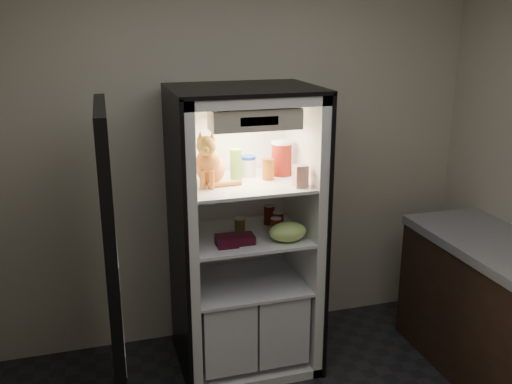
{
  "coord_description": "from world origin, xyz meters",
  "views": [
    {
      "loc": [
        -0.91,
        -1.98,
        2.27
      ],
      "look_at": [
        0.07,
        1.32,
        1.22
      ],
      "focal_mm": 40.0,
      "sensor_mm": 36.0,
      "label": 1
    }
  ],
  "objects_px": {
    "parmesan_shaker": "(236,164)",
    "tabby_cat": "(209,164)",
    "berry_box_right": "(245,239)",
    "soda_can_b": "(278,222)",
    "berry_box_left": "(227,241)",
    "condiment_jar": "(240,225)",
    "pepper_jar": "(282,158)",
    "refrigerator": "(243,252)",
    "cream_carton": "(300,176)",
    "salsa_jar": "(268,169)",
    "soda_can_c": "(276,227)",
    "mayo_tub": "(248,166)",
    "grape_bag": "(288,232)",
    "soda_can_a": "(269,215)"
  },
  "relations": [
    {
      "from": "tabby_cat",
      "to": "soda_can_c",
      "type": "height_order",
      "value": "tabby_cat"
    },
    {
      "from": "tabby_cat",
      "to": "condiment_jar",
      "type": "height_order",
      "value": "tabby_cat"
    },
    {
      "from": "cream_carton",
      "to": "soda_can_b",
      "type": "relative_size",
      "value": 1.03
    },
    {
      "from": "berry_box_left",
      "to": "soda_can_c",
      "type": "bearing_deg",
      "value": 9.96
    },
    {
      "from": "cream_carton",
      "to": "condiment_jar",
      "type": "height_order",
      "value": "cream_carton"
    },
    {
      "from": "refrigerator",
      "to": "cream_carton",
      "type": "relative_size",
      "value": 14.06
    },
    {
      "from": "berry_box_right",
      "to": "cream_carton",
      "type": "bearing_deg",
      "value": -9.15
    },
    {
      "from": "cream_carton",
      "to": "condiment_jar",
      "type": "bearing_deg",
      "value": 140.86
    },
    {
      "from": "pepper_jar",
      "to": "berry_box_left",
      "type": "distance_m",
      "value": 0.66
    },
    {
      "from": "pepper_jar",
      "to": "condiment_jar",
      "type": "relative_size",
      "value": 2.37
    },
    {
      "from": "refrigerator",
      "to": "parmesan_shaker",
      "type": "relative_size",
      "value": 9.69
    },
    {
      "from": "parmesan_shaker",
      "to": "berry_box_left",
      "type": "height_order",
      "value": "parmesan_shaker"
    },
    {
      "from": "refrigerator",
      "to": "grape_bag",
      "type": "bearing_deg",
      "value": -48.9
    },
    {
      "from": "parmesan_shaker",
      "to": "soda_can_b",
      "type": "height_order",
      "value": "parmesan_shaker"
    },
    {
      "from": "tabby_cat",
      "to": "refrigerator",
      "type": "bearing_deg",
      "value": 36.49
    },
    {
      "from": "pepper_jar",
      "to": "soda_can_b",
      "type": "height_order",
      "value": "pepper_jar"
    },
    {
      "from": "refrigerator",
      "to": "berry_box_left",
      "type": "height_order",
      "value": "refrigerator"
    },
    {
      "from": "salsa_jar",
      "to": "cream_carton",
      "type": "height_order",
      "value": "same"
    },
    {
      "from": "mayo_tub",
      "to": "salsa_jar",
      "type": "height_order",
      "value": "salsa_jar"
    },
    {
      "from": "condiment_jar",
      "to": "berry_box_left",
      "type": "relative_size",
      "value": 0.75
    },
    {
      "from": "refrigerator",
      "to": "cream_carton",
      "type": "distance_m",
      "value": 0.69
    },
    {
      "from": "salsa_jar",
      "to": "grape_bag",
      "type": "bearing_deg",
      "value": -70.42
    },
    {
      "from": "cream_carton",
      "to": "condiment_jar",
      "type": "distance_m",
      "value": 0.55
    },
    {
      "from": "soda_can_b",
      "to": "grape_bag",
      "type": "distance_m",
      "value": 0.18
    },
    {
      "from": "berry_box_left",
      "to": "mayo_tub",
      "type": "bearing_deg",
      "value": 51.96
    },
    {
      "from": "condiment_jar",
      "to": "berry_box_left",
      "type": "xyz_separation_m",
      "value": [
        -0.14,
        -0.21,
        -0.02
      ]
    },
    {
      "from": "salsa_jar",
      "to": "parmesan_shaker",
      "type": "bearing_deg",
      "value": 159.23
    },
    {
      "from": "salsa_jar",
      "to": "soda_can_a",
      "type": "bearing_deg",
      "value": 69.01
    },
    {
      "from": "soda_can_c",
      "to": "berry_box_right",
      "type": "height_order",
      "value": "soda_can_c"
    },
    {
      "from": "refrigerator",
      "to": "grape_bag",
      "type": "xyz_separation_m",
      "value": [
        0.22,
        -0.25,
        0.21
      ]
    },
    {
      "from": "parmesan_shaker",
      "to": "soda_can_c",
      "type": "xyz_separation_m",
      "value": [
        0.21,
        -0.18,
        -0.39
      ]
    },
    {
      "from": "cream_carton",
      "to": "salsa_jar",
      "type": "bearing_deg",
      "value": 124.12
    },
    {
      "from": "pepper_jar",
      "to": "soda_can_a",
      "type": "bearing_deg",
      "value": 143.56
    },
    {
      "from": "soda_can_b",
      "to": "soda_can_c",
      "type": "distance_m",
      "value": 0.1
    },
    {
      "from": "soda_can_a",
      "to": "berry_box_left",
      "type": "bearing_deg",
      "value": -141.09
    },
    {
      "from": "grape_bag",
      "to": "berry_box_left",
      "type": "bearing_deg",
      "value": 175.57
    },
    {
      "from": "refrigerator",
      "to": "grape_bag",
      "type": "height_order",
      "value": "refrigerator"
    },
    {
      "from": "salsa_jar",
      "to": "condiment_jar",
      "type": "height_order",
      "value": "salsa_jar"
    },
    {
      "from": "soda_can_a",
      "to": "berry_box_right",
      "type": "relative_size",
      "value": 1.19
    },
    {
      "from": "soda_can_b",
      "to": "berry_box_left",
      "type": "bearing_deg",
      "value": -158.68
    },
    {
      "from": "tabby_cat",
      "to": "salsa_jar",
      "type": "xyz_separation_m",
      "value": [
        0.38,
        0.01,
        -0.06
      ]
    },
    {
      "from": "parmesan_shaker",
      "to": "tabby_cat",
      "type": "bearing_deg",
      "value": -156.29
    },
    {
      "from": "parmesan_shaker",
      "to": "pepper_jar",
      "type": "distance_m",
      "value": 0.31
    },
    {
      "from": "berry_box_left",
      "to": "berry_box_right",
      "type": "relative_size",
      "value": 1.13
    },
    {
      "from": "condiment_jar",
      "to": "berry_box_left",
      "type": "bearing_deg",
      "value": -123.25
    },
    {
      "from": "tabby_cat",
      "to": "berry_box_right",
      "type": "relative_size",
      "value": 3.19
    },
    {
      "from": "soda_can_c",
      "to": "condiment_jar",
      "type": "relative_size",
      "value": 1.32
    },
    {
      "from": "soda_can_a",
      "to": "berry_box_left",
      "type": "height_order",
      "value": "soda_can_a"
    },
    {
      "from": "tabby_cat",
      "to": "condiment_jar",
      "type": "distance_m",
      "value": 0.48
    },
    {
      "from": "soda_can_c",
      "to": "grape_bag",
      "type": "height_order",
      "value": "soda_can_c"
    }
  ]
}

